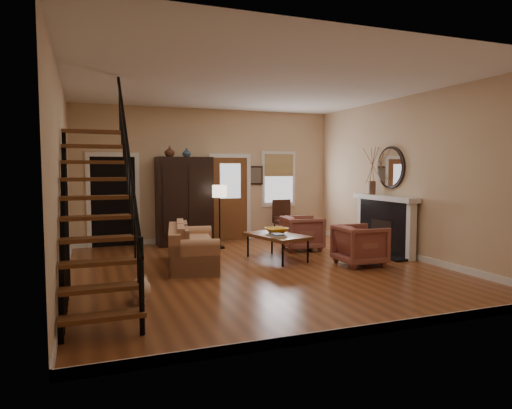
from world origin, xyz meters
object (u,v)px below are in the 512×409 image
object	(u,v)px
floor_lamp	(220,217)
armchair_left	(360,245)
armoire	(184,201)
armchair_right	(302,233)
side_chair	(285,220)
sofa	(192,247)
coffee_table	(277,247)

from	to	relation	value
floor_lamp	armchair_left	bearing A→B (deg)	-53.79
armoire	armchair_left	distance (m)	4.42
armoire	floor_lamp	size ratio (longest dim) A/B	1.45
armoire	armchair_right	size ratio (longest dim) A/B	2.50
armoire	side_chair	distance (m)	2.61
armchair_left	armchair_right	world-z (taller)	same
armchair_left	side_chair	xyz separation A→B (m)	(-0.08, 3.28, 0.13)
armoire	armchair_right	xyz separation A→B (m)	(2.33, -1.64, -0.67)
armchair_left	armchair_right	xyz separation A→B (m)	(-0.30, 1.84, -0.00)
armoire	sofa	xyz separation A→B (m)	(-0.37, -2.47, -0.68)
armchair_right	armoire	bearing A→B (deg)	62.45
floor_lamp	coffee_table	bearing A→B (deg)	-67.10
armoire	armchair_right	world-z (taller)	armoire
armchair_right	armchair_left	bearing A→B (deg)	-163.29
armoire	floor_lamp	world-z (taller)	armoire
armchair_left	coffee_table	bearing A→B (deg)	52.47
sofa	floor_lamp	size ratio (longest dim) A/B	1.36
armchair_left	floor_lamp	xyz separation A→B (m)	(-1.98, 2.70, 0.34)
side_chair	floor_lamp	bearing A→B (deg)	-162.99
coffee_table	side_chair	xyz separation A→B (m)	(1.19, 2.26, 0.25)
sofa	side_chair	distance (m)	3.70
armchair_left	side_chair	size ratio (longest dim) A/B	0.83
sofa	armoire	bearing A→B (deg)	91.81
armchair_left	armchair_right	bearing A→B (deg)	10.56
side_chair	armchair_right	bearing A→B (deg)	-98.56
armchair_right	floor_lamp	xyz separation A→B (m)	(-1.68, 0.86, 0.34)
armoire	floor_lamp	xyz separation A→B (m)	(0.65, -0.78, -0.33)
sofa	armchair_right	size ratio (longest dim) A/B	2.35
armoire	coffee_table	xyz separation A→B (m)	(1.36, -2.46, -0.79)
sofa	armchair_right	world-z (taller)	armchair_right
sofa	coffee_table	bearing A→B (deg)	10.93
armchair_right	side_chair	size ratio (longest dim) A/B	0.83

